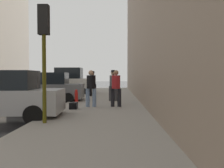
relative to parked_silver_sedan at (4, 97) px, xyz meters
name	(u,v)px	position (x,y,z in m)	size (l,w,h in m)	color
sidewalk	(99,113)	(3.35, 1.34, -0.77)	(4.00, 40.00, 0.15)	gray
parked_silver_sedan	(4,97)	(0.00, 0.00, 0.00)	(4.26, 2.17, 1.79)	#B7BABF
parked_gray_coupe	(48,88)	(0.00, 5.81, 0.00)	(4.26, 2.17, 1.79)	slate
parked_white_van	(67,83)	(0.00, 11.46, 0.18)	(4.62, 2.10, 2.25)	silver
fire_hydrant	(76,95)	(1.80, 5.01, -0.35)	(0.42, 0.22, 0.70)	red
traffic_light	(44,38)	(1.85, -1.32, 1.91)	(0.32, 0.32, 3.60)	#514C0F
pedestrian_with_fedora	(93,82)	(2.37, 8.71, 0.29)	(0.53, 0.48, 1.78)	black
pedestrian_in_red_jacket	(116,86)	(4.03, 2.75, 0.26)	(0.52, 0.47, 1.71)	black
pedestrian_with_beanie	(113,84)	(3.86, 5.44, 0.29)	(0.53, 0.48, 1.78)	#333338
pedestrian_in_jeans	(91,86)	(2.86, 2.73, 0.26)	(0.51, 0.43, 1.71)	#728CB2
duffel_bag	(74,106)	(2.18, 1.92, -0.56)	(0.32, 0.44, 0.28)	black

